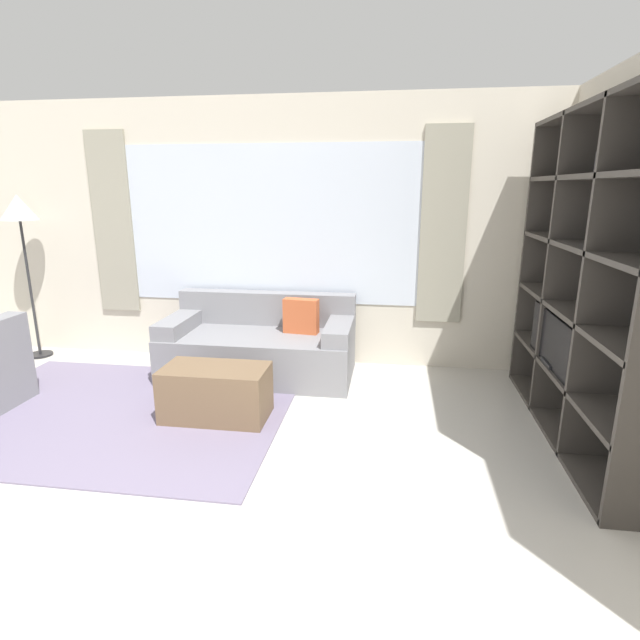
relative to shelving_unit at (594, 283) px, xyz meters
name	(u,v)px	position (x,y,z in m)	size (l,w,h in m)	color
ground_plane	(119,576)	(-2.68, -1.87, -1.17)	(16.00, 16.00, 0.00)	beige
wall_back	(272,234)	(-2.68, 1.37, 0.19)	(6.88, 0.11, 2.70)	beige
area_rug	(117,412)	(-3.66, -0.19, -1.16)	(2.80, 2.13, 0.01)	slate
shelving_unit	(594,283)	(0.00, 0.00, 0.00)	(0.39, 2.31, 2.37)	#515660
couch_main	(261,346)	(-2.70, 0.88, -0.88)	(1.84, 0.90, 0.78)	gray
ottoman	(216,393)	(-2.79, -0.15, -0.95)	(0.84, 0.45, 0.44)	brown
floor_lamp	(19,217)	(-5.30, 1.06, 0.36)	(0.37, 0.37, 1.76)	black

